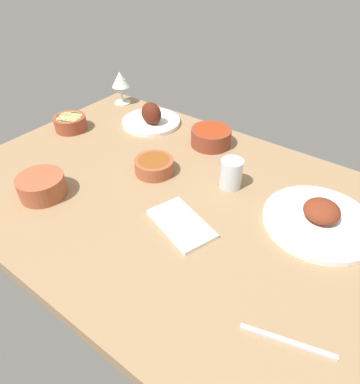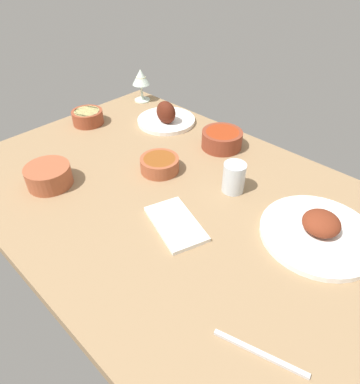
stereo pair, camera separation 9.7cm
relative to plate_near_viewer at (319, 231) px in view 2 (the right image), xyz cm
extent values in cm
cube|color=#937551|center=(36.23, 13.24, -3.64)|extent=(140.00, 90.00, 4.00)
cylinder|color=white|center=(-0.06, 0.13, -0.84)|extent=(29.40, 29.40, 1.60)
ellipsoid|color=maroon|center=(0.18, -0.37, 2.45)|extent=(9.46, 9.31, 5.42)
cylinder|color=white|center=(73.08, -17.20, -0.84)|extent=(22.91, 22.91, 1.60)
ellipsoid|color=#511E11|center=(71.07, -15.24, 3.99)|extent=(8.55, 6.09, 8.77)
cylinder|color=#A35133|center=(69.29, 36.06, 1.51)|extent=(13.53, 13.53, 6.31)
cylinder|color=white|center=(69.29, 36.06, 4.16)|extent=(11.09, 11.09, 1.00)
cylinder|color=brown|center=(45.32, -17.57, 1.40)|extent=(14.26, 14.26, 6.08)
cylinder|color=#9E3314|center=(45.32, -17.57, 3.94)|extent=(11.70, 11.70, 1.00)
cylinder|color=#A35133|center=(50.53, 7.76, 0.66)|extent=(12.45, 12.45, 4.61)
cylinder|color=brown|center=(50.53, 7.76, 2.47)|extent=(10.21, 10.21, 1.00)
cylinder|color=brown|center=(94.87, 4.83, 1.01)|extent=(12.00, 12.00, 5.31)
cylinder|color=#DBCC7A|center=(94.87, 4.83, 3.16)|extent=(9.84, 9.84, 1.00)
cylinder|color=silver|center=(96.11, -24.66, -1.39)|extent=(7.00, 7.00, 0.50)
cylinder|color=silver|center=(96.11, -24.66, 2.36)|extent=(1.00, 1.00, 7.00)
cone|color=silver|center=(96.11, -24.66, 9.11)|extent=(7.60, 7.60, 6.50)
cylinder|color=beige|center=(96.11, -24.66, 7.66)|extent=(4.18, 4.18, 2.80)
cylinder|color=silver|center=(27.34, -0.27, 2.94)|extent=(6.65, 6.65, 9.16)
cube|color=white|center=(28.92, 22.48, -1.04)|extent=(21.00, 16.12, 1.20)
cube|color=silver|center=(-6.44, 36.24, -1.24)|extent=(17.80, 5.87, 0.80)
camera|label=1|loc=(-9.64, 75.04, 61.70)|focal=31.88mm
camera|label=2|loc=(-17.06, 68.77, 61.70)|focal=31.88mm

